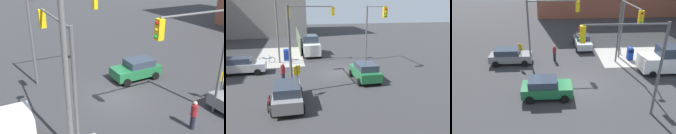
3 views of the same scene
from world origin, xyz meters
The scene contains 16 objects.
ground_plane centered at (0.00, 0.00, 0.00)m, with size 120.00×120.00×0.00m, color #333335.
sidewalk_corner centered at (9.00, 9.00, 0.01)m, with size 12.00×12.00×0.01m, color #9E9B93.
construction_fence centered at (16.01, 3.20, 1.20)m, with size 16.02×0.12×2.40m, color #607056.
traffic_signal_nw_corner centered at (-2.56, 4.50, 4.61)m, with size 5.13×0.36×6.50m.
traffic_signal_se_corner centered at (2.45, -4.50, 4.62)m, with size 5.38×0.36×6.50m.
traffic_signal_ne_corner centered at (4.50, 2.51, 4.62)m, with size 0.36×5.25×6.50m.
street_lamp_corner centered at (5.13, 5.44, 4.70)m, with size 0.84×2.64×8.00m.
warning_sign_two_way centered at (-5.40, 4.09, 1.64)m, with size 0.48×0.48×2.40m.
mailbox_blue centered at (6.20, 5.00, 0.76)m, with size 0.56×0.64×1.43m.
coupe_green centered at (-2.83, -1.88, 0.84)m, with size 3.87×2.02×1.62m.
coupe_gray centered at (-6.63, 4.79, 0.84)m, with size 4.28×2.02×1.62m.
hatchback_silver centered at (1.58, 9.28, 0.84)m, with size 2.02×4.47×1.62m.
van_white_delivery centered at (8.84, 1.80, 1.28)m, with size 5.40×2.32×2.62m.
pedestrian_crossing centered at (-2.00, 5.20, 0.93)m, with size 0.36×0.36×1.78m.
bicycle_leaning_on_fence centered at (5.60, 7.20, 0.35)m, with size 0.05×1.75×0.97m.
bicycle_at_crosswalk centered at (-6.80, 6.00, 0.35)m, with size 1.75×0.05×0.97m.
Camera 2 is at (-20.39, 4.39, 6.41)m, focal length 35.00 mm.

